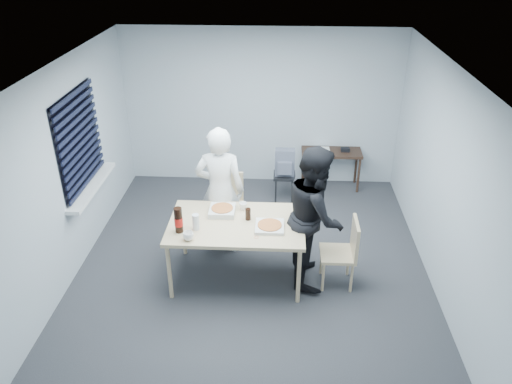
# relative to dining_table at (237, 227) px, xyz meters

# --- Properties ---
(room) EXTENTS (5.00, 5.00, 5.00)m
(room) POSITION_rel_dining_table_xyz_m (-2.02, 0.66, 0.71)
(room) COLOR #28292D
(room) RESTS_ON ground
(dining_table) EXTENTS (1.63, 1.03, 0.79)m
(dining_table) POSITION_rel_dining_table_xyz_m (0.00, 0.00, 0.00)
(dining_table) COLOR tan
(dining_table) RESTS_ON ground
(chair_far) EXTENTS (0.42, 0.42, 0.89)m
(chair_far) POSITION_rel_dining_table_xyz_m (-0.22, 1.08, -0.22)
(chair_far) COLOR tan
(chair_far) RESTS_ON ground
(chair_right) EXTENTS (0.42, 0.42, 0.89)m
(chair_right) POSITION_rel_dining_table_xyz_m (1.32, -0.07, -0.22)
(chair_right) COLOR tan
(chair_right) RESTS_ON ground
(person_white) EXTENTS (0.65, 0.42, 1.77)m
(person_white) POSITION_rel_dining_table_xyz_m (-0.27, 0.62, 0.15)
(person_white) COLOR silver
(person_white) RESTS_ON ground
(person_black) EXTENTS (0.47, 0.86, 1.77)m
(person_black) POSITION_rel_dining_table_xyz_m (0.94, 0.06, 0.15)
(person_black) COLOR black
(person_black) RESTS_ON ground
(side_table) EXTENTS (0.98, 0.44, 0.66)m
(side_table) POSITION_rel_dining_table_xyz_m (1.35, 2.54, -0.16)
(side_table) COLOR #37261B
(side_table) RESTS_ON ground
(stool) EXTENTS (0.34, 0.34, 0.47)m
(stool) POSITION_rel_dining_table_xyz_m (0.58, 1.99, -0.37)
(stool) COLOR black
(stool) RESTS_ON ground
(backpack) EXTENTS (0.31, 0.23, 0.43)m
(backpack) POSITION_rel_dining_table_xyz_m (0.58, 1.98, -0.05)
(backpack) COLOR slate
(backpack) RESTS_ON stool
(pizza_box_a) EXTENTS (0.32, 0.32, 0.08)m
(pizza_box_a) POSITION_rel_dining_table_xyz_m (-0.20, 0.22, 0.10)
(pizza_box_a) COLOR silver
(pizza_box_a) RESTS_ON dining_table
(pizza_box_b) EXTENTS (0.34, 0.34, 0.05)m
(pizza_box_b) POSITION_rel_dining_table_xyz_m (0.40, -0.09, 0.08)
(pizza_box_b) COLOR silver
(pizza_box_b) RESTS_ON dining_table
(mug_a) EXTENTS (0.17, 0.17, 0.10)m
(mug_a) POSITION_rel_dining_table_xyz_m (-0.51, -0.39, 0.11)
(mug_a) COLOR white
(mug_a) RESTS_ON dining_table
(mug_b) EXTENTS (0.10, 0.10, 0.09)m
(mug_b) POSITION_rel_dining_table_xyz_m (0.06, 0.32, 0.11)
(mug_b) COLOR white
(mug_b) RESTS_ON dining_table
(cola_glass) EXTENTS (0.09, 0.09, 0.15)m
(cola_glass) POSITION_rel_dining_table_xyz_m (0.13, 0.08, 0.13)
(cola_glass) COLOR black
(cola_glass) RESTS_ON dining_table
(soda_bottle) EXTENTS (0.10, 0.10, 0.32)m
(soda_bottle) POSITION_rel_dining_table_xyz_m (-0.65, -0.23, 0.21)
(soda_bottle) COLOR black
(soda_bottle) RESTS_ON dining_table
(plastic_cups) EXTENTS (0.09, 0.09, 0.20)m
(plastic_cups) POSITION_rel_dining_table_xyz_m (-0.46, -0.17, 0.16)
(plastic_cups) COLOR silver
(plastic_cups) RESTS_ON dining_table
(rubber_band) EXTENTS (0.06, 0.06, 0.00)m
(rubber_band) POSITION_rel_dining_table_xyz_m (0.25, -0.31, 0.06)
(rubber_band) COLOR red
(rubber_band) RESTS_ON dining_table
(papers) EXTENTS (0.31, 0.38, 0.01)m
(papers) POSITION_rel_dining_table_xyz_m (1.20, 2.56, -0.08)
(papers) COLOR white
(papers) RESTS_ON side_table
(black_box) EXTENTS (0.16, 0.13, 0.06)m
(black_box) POSITION_rel_dining_table_xyz_m (1.57, 2.55, -0.05)
(black_box) COLOR black
(black_box) RESTS_ON side_table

